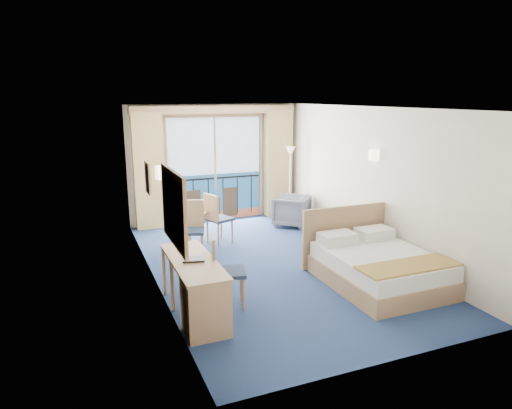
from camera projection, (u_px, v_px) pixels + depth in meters
The scene contains 22 objects.
floor at pixel (271, 264), 8.01m from camera, with size 6.50×6.50×0.00m, color navy.
room_walls at pixel (271, 164), 7.60m from camera, with size 4.04×6.54×2.72m.
balcony_door at pixel (215, 172), 10.64m from camera, with size 2.36×0.03×2.52m.
curtain_left at pixel (149, 172), 9.91m from camera, with size 0.65×0.22×2.55m, color tan.
curtain_right at pixel (278, 164), 11.05m from camera, with size 0.65×0.22×2.55m, color tan.
pelmet at pixel (215, 110), 10.20m from camera, with size 3.80×0.25×0.18m, color #A9805C.
mirror at pixel (174, 208), 5.58m from camera, with size 0.05×1.25×0.95m.
wall_print at pixel (148, 178), 7.32m from camera, with size 0.04×0.42×0.52m.
sconce_left at pixel (161, 172), 6.33m from camera, with size 0.18×0.18×0.18m, color #FFE2B2.
sconce_right at pixel (374, 155), 8.15m from camera, with size 0.18×0.18×0.18m, color #FFE2B2.
bed at pixel (377, 265), 7.15m from camera, with size 1.67×1.98×1.05m.
nightstand at pixel (354, 237), 8.70m from camera, with size 0.40×0.38×0.52m, color tan.
phone at pixel (356, 221), 8.64m from camera, with size 0.19×0.15×0.08m, color white.
armchair at pixel (291, 211), 10.32m from camera, with size 0.74×0.76×0.69m, color #4B525C.
floor_lamp at pixel (290, 165), 10.61m from camera, with size 0.24×0.24×1.73m.
desk at pixel (203, 297), 5.71m from camera, with size 0.57×1.65×0.77m.
desk_chair at pixel (222, 267), 6.30m from camera, with size 0.56×0.55×1.05m.
folder at pixel (194, 259), 6.02m from camera, with size 0.28×0.21×0.03m, color black.
desk_lamp at pixel (180, 225), 6.42m from camera, with size 0.12×0.12×0.45m.
round_table at pixel (189, 220), 8.97m from camera, with size 0.74×0.74×0.66m.
table_chair_a at pixel (216, 216), 9.02m from camera, with size 0.57×0.57×1.02m.
table_chair_b at pixel (192, 225), 8.34m from camera, with size 0.55×0.56×1.02m.
Camera 1 is at (-3.07, -6.89, 2.90)m, focal length 32.00 mm.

